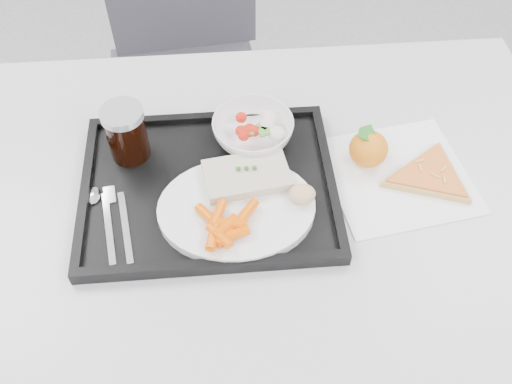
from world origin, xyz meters
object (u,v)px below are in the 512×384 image
salad_bowl (253,130)px  cola_glass (126,132)px  tray (209,187)px  tangerine (369,149)px  dinner_plate (237,209)px  pizza_slice (430,176)px  chair (185,50)px  table (255,213)px

salad_bowl → cola_glass: cola_glass is taller
tray → tangerine: tangerine is taller
tray → salad_bowl: (0.09, 0.11, 0.03)m
dinner_plate → pizza_slice: (0.36, 0.06, -0.01)m
dinner_plate → tangerine: bearing=23.5°
dinner_plate → salad_bowl: salad_bowl is taller
chair → dinner_plate: chair is taller
table → pizza_slice: bearing=0.3°
dinner_plate → cola_glass: bearing=141.0°
table → salad_bowl: bearing=87.6°
tray → table: bearing=-5.7°
dinner_plate → salad_bowl: (0.04, 0.17, 0.01)m
salad_bowl → cola_glass: (-0.23, -0.02, 0.03)m
chair → tangerine: (0.36, -0.64, 0.25)m
tangerine → cola_glass: bearing=174.3°
tray → chair: bearing=95.2°
table → tray: 0.11m
salad_bowl → chair: bearing=104.5°
table → salad_bowl: size_ratio=7.89×
table → tray: size_ratio=2.67×
tray → dinner_plate: dinner_plate is taller
tangerine → pizza_slice: size_ratio=0.38×
table → tangerine: bearing=14.3°
tangerine → table: bearing=-165.7°
tangerine → pizza_slice: tangerine is taller
tray → pizza_slice: size_ratio=2.09×
chair → pizza_slice: bearing=-56.1°
salad_bowl → tangerine: tangerine is taller
chair → dinner_plate: 0.79m
chair → cola_glass: (-0.08, -0.59, 0.28)m
table → cola_glass: (-0.22, 0.10, 0.14)m
salad_bowl → pizza_slice: salad_bowl is taller
chair → salad_bowl: (0.15, -0.58, 0.25)m
salad_bowl → dinner_plate: bearing=-103.8°
tray → tangerine: bearing=8.9°
cola_glass → tangerine: size_ratio=1.34×
chair → tray: bearing=-84.8°
table → salad_bowl: (0.00, 0.11, 0.11)m
tangerine → chair: bearing=119.3°
chair → dinner_plate: size_ratio=3.44×
tray → tangerine: 0.30m
chair → cola_glass: 0.66m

